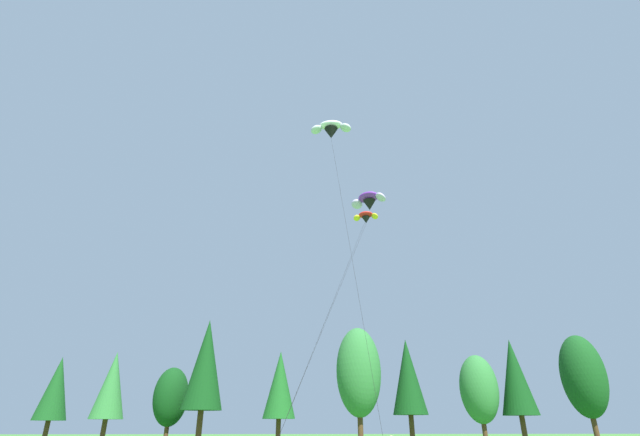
% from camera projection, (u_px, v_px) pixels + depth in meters
% --- Properties ---
extents(treeline_tree_a, '(3.76, 3.76, 9.81)m').
position_uv_depth(treeline_tree_a, '(56.00, 388.00, 54.77)').
color(treeline_tree_a, '#472D19').
rests_on(treeline_tree_a, ground_plane).
extents(treeline_tree_b, '(3.87, 3.87, 10.33)m').
position_uv_depth(treeline_tree_b, '(112.00, 385.00, 54.38)').
color(treeline_tree_b, '#472D19').
rests_on(treeline_tree_b, ground_plane).
extents(treeline_tree_c, '(4.11, 4.11, 8.56)m').
position_uv_depth(treeline_tree_c, '(171.00, 397.00, 54.51)').
color(treeline_tree_c, '#472D19').
rests_on(treeline_tree_c, ground_plane).
extents(treeline_tree_d, '(4.63, 4.63, 13.79)m').
position_uv_depth(treeline_tree_d, '(206.00, 364.00, 53.02)').
color(treeline_tree_d, '#472D19').
rests_on(treeline_tree_d, ground_plane).
extents(treeline_tree_e, '(3.91, 3.91, 10.51)m').
position_uv_depth(treeline_tree_e, '(280.00, 384.00, 55.05)').
color(treeline_tree_e, '#472D19').
rests_on(treeline_tree_e, ground_plane).
extents(treeline_tree_f, '(5.33, 5.33, 13.06)m').
position_uv_depth(treeline_tree_f, '(359.00, 372.00, 54.04)').
color(treeline_tree_f, '#472D19').
rests_on(treeline_tree_f, ground_plane).
extents(treeline_tree_g, '(4.30, 4.30, 12.28)m').
position_uv_depth(treeline_tree_g, '(408.00, 376.00, 57.07)').
color(treeline_tree_g, '#472D19').
rests_on(treeline_tree_g, ground_plane).
extents(treeline_tree_h, '(4.48, 4.48, 9.93)m').
position_uv_depth(treeline_tree_h, '(479.00, 389.00, 54.13)').
color(treeline_tree_h, '#472D19').
rests_on(treeline_tree_h, ground_plane).
extents(treeline_tree_i, '(4.22, 4.22, 11.90)m').
position_uv_depth(treeline_tree_i, '(515.00, 377.00, 55.06)').
color(treeline_tree_i, '#472D19').
rests_on(treeline_tree_i, ground_plane).
extents(treeline_tree_j, '(5.21, 5.21, 12.63)m').
position_uv_depth(treeline_tree_j, '(583.00, 376.00, 56.29)').
color(treeline_tree_j, '#472D19').
rests_on(treeline_tree_j, ground_plane).
extents(parafoil_kite_high_purple, '(8.81, 18.91, 20.31)m').
position_uv_depth(parafoil_kite_high_purple, '(369.00, 201.00, 41.96)').
color(parafoil_kite_high_purple, purple).
extents(parafoil_kite_mid_white, '(3.39, 8.71, 22.37)m').
position_uv_depth(parafoil_kite_mid_white, '(331.00, 129.00, 35.44)').
color(parafoil_kite_mid_white, white).
extents(parafoil_kite_far_red_yellow, '(7.08, 13.76, 16.34)m').
position_uv_depth(parafoil_kite_far_red_yellow, '(366.00, 217.00, 36.55)').
color(parafoil_kite_far_red_yellow, red).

